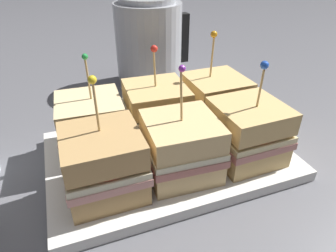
# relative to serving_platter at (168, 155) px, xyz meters

# --- Properties ---
(ground_plane) EXTENTS (6.00, 6.00, 0.00)m
(ground_plane) POSITION_rel_serving_platter_xyz_m (0.00, 0.00, -0.01)
(ground_plane) COLOR slate
(serving_platter) EXTENTS (0.39, 0.26, 0.02)m
(serving_platter) POSITION_rel_serving_platter_xyz_m (0.00, 0.00, 0.00)
(serving_platter) COLOR white
(serving_platter) RESTS_ON ground_plane
(sandwich_front_left) EXTENTS (0.11, 0.11, 0.17)m
(sandwich_front_left) POSITION_rel_serving_platter_xyz_m (-0.11, -0.06, 0.05)
(sandwich_front_left) COLOR tan
(sandwich_front_left) RESTS_ON serving_platter
(sandwich_front_center) EXTENTS (0.11, 0.11, 0.17)m
(sandwich_front_center) POSITION_rel_serving_platter_xyz_m (0.00, -0.05, 0.05)
(sandwich_front_center) COLOR #DBB77A
(sandwich_front_center) RESTS_ON serving_platter
(sandwich_front_right) EXTENTS (0.11, 0.11, 0.16)m
(sandwich_front_right) POSITION_rel_serving_platter_xyz_m (0.11, -0.06, 0.06)
(sandwich_front_right) COLOR tan
(sandwich_front_right) RESTS_ON serving_platter
(sandwich_back_left) EXTENTS (0.11, 0.11, 0.16)m
(sandwich_back_left) POSITION_rel_serving_platter_xyz_m (-0.11, 0.06, 0.05)
(sandwich_back_left) COLOR beige
(sandwich_back_left) RESTS_ON serving_platter
(sandwich_back_center) EXTENTS (0.11, 0.11, 0.16)m
(sandwich_back_center) POSITION_rel_serving_platter_xyz_m (-0.00, 0.06, 0.06)
(sandwich_back_center) COLOR tan
(sandwich_back_center) RESTS_ON serving_platter
(sandwich_back_right) EXTENTS (0.11, 0.11, 0.17)m
(sandwich_back_right) POSITION_rel_serving_platter_xyz_m (0.11, 0.05, 0.06)
(sandwich_back_right) COLOR tan
(sandwich_back_right) RESTS_ON serving_platter
(kettle_steel) EXTENTS (0.18, 0.16, 0.23)m
(kettle_steel) POSITION_rel_serving_platter_xyz_m (0.07, 0.32, 0.09)
(kettle_steel) COLOR #B7BABF
(kettle_steel) RESTS_ON ground_plane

